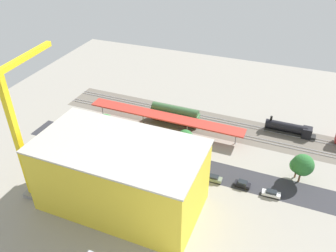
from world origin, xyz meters
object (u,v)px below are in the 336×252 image
(parked_car_4, at_px, (163,164))
(box_truck_0, at_px, (157,166))
(parked_car_3, at_px, (185,170))
(parked_car_5, at_px, (135,159))
(parked_car_0, at_px, (271,194))
(parked_car_2, at_px, (214,179))
(freight_coach_far, at_px, (175,114))
(street_tree_3, at_px, (185,138))
(traffic_light, at_px, (187,163))
(platform_canopy_near, at_px, (165,117))
(street_tree_0, at_px, (298,165))
(construction_building, at_px, (121,176))
(locomotive, at_px, (290,129))
(tower_crane, at_px, (19,125))
(box_truck_1, at_px, (105,151))
(street_tree_1, at_px, (303,165))
(parked_car_1, at_px, (242,184))
(street_tree_2, at_px, (105,123))

(parked_car_4, bearing_deg, box_truck_0, 74.25)
(parked_car_3, xyz_separation_m, parked_car_5, (15.03, 0.48, 0.04))
(parked_car_0, bearing_deg, parked_car_3, -1.73)
(parked_car_0, height_order, parked_car_2, parked_car_2)
(freight_coach_far, bearing_deg, parked_car_4, 101.91)
(parked_car_5, bearing_deg, parked_car_0, 179.66)
(street_tree_3, bearing_deg, traffic_light, 111.12)
(parked_car_0, relative_size, parked_car_2, 1.05)
(platform_canopy_near, height_order, freight_coach_far, freight_coach_far)
(box_truck_0, relative_size, street_tree_0, 1.40)
(parked_car_2, xyz_separation_m, construction_building, (18.97, 15.65, 7.81))
(locomotive, bearing_deg, parked_car_2, 60.57)
(locomotive, bearing_deg, parked_car_4, 42.69)
(tower_crane, distance_m, box_truck_1, 28.19)
(freight_coach_far, height_order, street_tree_0, street_tree_0)
(box_truck_1, xyz_separation_m, street_tree_1, (-53.77, -8.63, 3.85))
(parked_car_5, distance_m, box_truck_1, 9.29)
(locomotive, relative_size, parked_car_5, 3.43)
(street_tree_3, xyz_separation_m, traffic_light, (-3.81, 9.87, -0.69))
(parked_car_4, xyz_separation_m, parked_car_5, (8.45, 0.86, 0.06))
(freight_coach_far, xyz_separation_m, parked_car_4, (-4.83, 22.93, -2.57))
(freight_coach_far, bearing_deg, parked_car_1, 139.61)
(parked_car_1, bearing_deg, box_truck_1, 1.89)
(parked_car_3, bearing_deg, street_tree_3, -71.17)
(parked_car_3, relative_size, box_truck_1, 0.45)
(street_tree_2, height_order, traffic_light, street_tree_2)
(street_tree_0, xyz_separation_m, traffic_light, (27.68, 9.91, 0.32))
(construction_building, height_order, street_tree_1, construction_building)
(box_truck_0, height_order, traffic_light, traffic_light)
(freight_coach_far, bearing_deg, parked_car_0, 145.33)
(parked_car_1, xyz_separation_m, parked_car_2, (7.58, 0.63, 0.02))
(box_truck_1, bearing_deg, street_tree_0, -169.21)
(freight_coach_far, xyz_separation_m, parked_car_5, (3.61, 23.79, -2.51))
(street_tree_0, height_order, street_tree_1, street_tree_1)
(locomotive, relative_size, parked_car_4, 3.70)
(parked_car_2, bearing_deg, tower_crane, 25.60)
(parked_car_0, distance_m, box_truck_1, 47.55)
(locomotive, bearing_deg, street_tree_2, 21.71)
(parked_car_2, relative_size, parked_car_3, 1.00)
(platform_canopy_near, xyz_separation_m, tower_crane, (20.00, 39.31, 15.88))
(freight_coach_far, bearing_deg, traffic_light, 116.64)
(locomotive, bearing_deg, parked_car_1, 72.16)
(parked_car_3, relative_size, parked_car_4, 1.03)
(construction_building, bearing_deg, parked_car_3, -122.29)
(freight_coach_far, bearing_deg, tower_crane, 63.37)
(construction_building, distance_m, street_tree_0, 46.70)
(parked_car_4, bearing_deg, street_tree_0, -166.44)
(parked_car_1, xyz_separation_m, tower_crane, (49.22, 20.59, 19.47))
(parked_car_5, xyz_separation_m, traffic_light, (-15.84, 0.59, 3.70))
(platform_canopy_near, xyz_separation_m, freight_coach_far, (-1.96, -4.48, -1.10))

